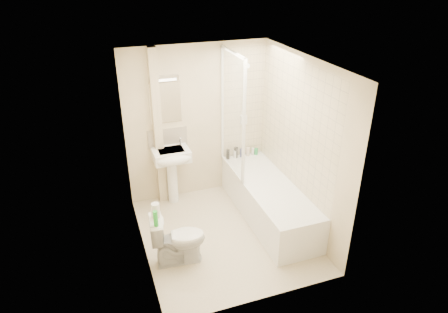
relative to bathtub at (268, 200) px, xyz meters
name	(u,v)px	position (x,y,z in m)	size (l,w,h in m)	color
floor	(225,234)	(-0.75, -0.20, -0.29)	(2.50, 2.50, 0.00)	beige
wall_back	(197,123)	(-0.75, 1.05, 0.91)	(2.20, 0.02, 2.40)	beige
wall_left	(137,171)	(-1.85, -0.20, 0.91)	(0.02, 2.50, 2.40)	beige
wall_right	(302,145)	(0.35, -0.20, 0.91)	(0.02, 2.50, 2.40)	beige
ceiling	(225,63)	(-0.75, -0.20, 2.11)	(2.20, 2.50, 0.02)	white
tile_back	(243,104)	(0.00, 1.04, 1.14)	(0.70, 0.01, 1.75)	beige
tile_right	(295,125)	(0.34, 0.00, 1.14)	(0.01, 2.10, 1.75)	beige
pipe_boxing	(158,130)	(-1.37, 0.99, 0.91)	(0.12, 0.12, 2.40)	beige
splashback	(168,138)	(-1.22, 1.04, 0.74)	(0.60, 0.01, 0.30)	beige
mirror	(165,103)	(-1.22, 1.04, 1.29)	(0.46, 0.01, 0.60)	white
strip_light	(164,78)	(-1.22, 1.02, 1.66)	(0.42, 0.07, 0.07)	silver
bathtub	(268,200)	(0.00, 0.00, 0.00)	(0.70, 2.10, 0.55)	white
shower_screen	(232,114)	(-0.35, 0.60, 1.16)	(0.04, 0.92, 1.80)	white
shower_fixture	(245,97)	(0.00, 0.99, 1.26)	(0.10, 0.16, 0.99)	white
pedestal_sink	(172,162)	(-1.22, 0.81, 0.44)	(0.54, 0.49, 1.04)	white
bottle_black_a	(228,154)	(-0.28, 0.96, 0.34)	(0.05, 0.05, 0.16)	black
bottle_white_a	(235,154)	(-0.16, 0.96, 0.33)	(0.06, 0.06, 0.13)	silver
bottle_black_b	(236,153)	(-0.14, 0.96, 0.35)	(0.06, 0.06, 0.18)	black
bottle_blue	(241,153)	(-0.05, 0.96, 0.33)	(0.05, 0.05, 0.14)	navy
bottle_cream	(248,152)	(0.07, 0.96, 0.33)	(0.06, 0.06, 0.14)	beige
bottle_white_b	(253,151)	(0.15, 0.96, 0.32)	(0.05, 0.05, 0.12)	silver
bottle_green	(256,151)	(0.21, 0.96, 0.31)	(0.06, 0.06, 0.10)	green
toilet	(178,239)	(-1.47, -0.51, 0.05)	(0.70, 0.45, 0.68)	white
toilet_roll_lower	(156,213)	(-1.71, -0.44, 0.44)	(0.11, 0.11, 0.10)	white
toilet_roll_upper	(155,207)	(-1.71, -0.45, 0.54)	(0.10, 0.10, 0.09)	white
green_bottle	(156,219)	(-1.74, -0.62, 0.49)	(0.05, 0.05, 0.20)	green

